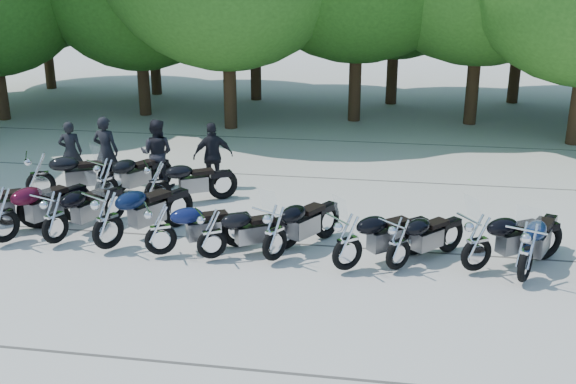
# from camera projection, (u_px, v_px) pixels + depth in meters

# --- Properties ---
(ground) EXTENTS (90.00, 90.00, 0.00)m
(ground) POSITION_uv_depth(u_px,v_px,m) (275.00, 276.00, 12.18)
(ground) COLOR #A39E93
(ground) RESTS_ON ground
(motorcycle_1) EXTENTS (1.74, 2.46, 1.35)m
(motorcycle_1) POSITION_uv_depth(u_px,v_px,m) (2.00, 214.00, 13.30)
(motorcycle_1) COLOR #3E0819
(motorcycle_1) RESTS_ON ground
(motorcycle_2) EXTENTS (1.43, 2.32, 1.26)m
(motorcycle_2) POSITION_uv_depth(u_px,v_px,m) (54.00, 216.00, 13.28)
(motorcycle_2) COLOR black
(motorcycle_2) RESTS_ON ground
(motorcycle_3) EXTENTS (1.90, 2.50, 1.39)m
(motorcycle_3) POSITION_uv_depth(u_px,v_px,m) (107.00, 218.00, 12.98)
(motorcycle_3) COLOR #0B1632
(motorcycle_3) RESTS_ON ground
(motorcycle_4) EXTENTS (2.19, 1.61, 1.21)m
(motorcycle_4) POSITION_uv_depth(u_px,v_px,m) (160.00, 228.00, 12.75)
(motorcycle_4) COLOR #0D143D
(motorcycle_4) RESTS_ON ground
(motorcycle_5) EXTENTS (2.07, 1.61, 1.16)m
(motorcycle_5) POSITION_uv_depth(u_px,v_px,m) (212.00, 233.00, 12.60)
(motorcycle_5) COLOR black
(motorcycle_5) RESTS_ON ground
(motorcycle_6) EXTENTS (1.74, 2.29, 1.27)m
(motorcycle_6) POSITION_uv_depth(u_px,v_px,m) (275.00, 232.00, 12.50)
(motorcycle_6) COLOR black
(motorcycle_6) RESTS_ON ground
(motorcycle_7) EXTENTS (2.15, 1.97, 1.27)m
(motorcycle_7) POSITION_uv_depth(u_px,v_px,m) (348.00, 241.00, 12.09)
(motorcycle_7) COLOR black
(motorcycle_7) RESTS_ON ground
(motorcycle_8) EXTENTS (1.86, 1.96, 1.17)m
(motorcycle_8) POSITION_uv_depth(u_px,v_px,m) (399.00, 243.00, 12.14)
(motorcycle_8) COLOR black
(motorcycle_8) RESTS_ON ground
(motorcycle_9) EXTENTS (2.27, 1.80, 1.28)m
(motorcycle_9) POSITION_uv_depth(u_px,v_px,m) (477.00, 241.00, 12.06)
(motorcycle_9) COLOR black
(motorcycle_9) RESTS_ON ground
(motorcycle_10) EXTENTS (1.55, 2.36, 1.28)m
(motorcycle_10) POSITION_uv_depth(u_px,v_px,m) (527.00, 251.00, 11.65)
(motorcycle_10) COLOR #0D1C3D
(motorcycle_10) RESTS_ON ground
(motorcycle_13) EXTENTS (2.42, 1.73, 1.33)m
(motorcycle_13) POSITION_uv_depth(u_px,v_px,m) (40.00, 174.00, 15.82)
(motorcycle_13) COLOR black
(motorcycle_13) RESTS_ON ground
(motorcycle_14) EXTENTS (1.71, 2.28, 1.27)m
(motorcycle_14) POSITION_uv_depth(u_px,v_px,m) (106.00, 180.00, 15.53)
(motorcycle_14) COLOR black
(motorcycle_14) RESTS_ON ground
(motorcycle_15) EXTENTS (2.20, 1.66, 1.22)m
(motorcycle_15) POSITION_uv_depth(u_px,v_px,m) (157.00, 182.00, 15.44)
(motorcycle_15) COLOR black
(motorcycle_15) RESTS_ON ground
(rider_0) EXTENTS (0.67, 0.55, 1.59)m
(rider_0) POSITION_uv_depth(u_px,v_px,m) (71.00, 152.00, 17.23)
(rider_0) COLOR black
(rider_0) RESTS_ON ground
(rider_1) EXTENTS (0.85, 0.67, 1.74)m
(rider_1) POSITION_uv_depth(u_px,v_px,m) (157.00, 153.00, 16.80)
(rider_1) COLOR black
(rider_1) RESTS_ON ground
(rider_2) EXTENTS (1.07, 0.77, 1.69)m
(rider_2) POSITION_uv_depth(u_px,v_px,m) (213.00, 156.00, 16.66)
(rider_2) COLOR black
(rider_2) RESTS_ON ground
(rider_3) EXTENTS (0.67, 0.46, 1.78)m
(rider_3) POSITION_uv_depth(u_px,v_px,m) (106.00, 151.00, 16.94)
(rider_3) COLOR black
(rider_3) RESTS_ON ground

